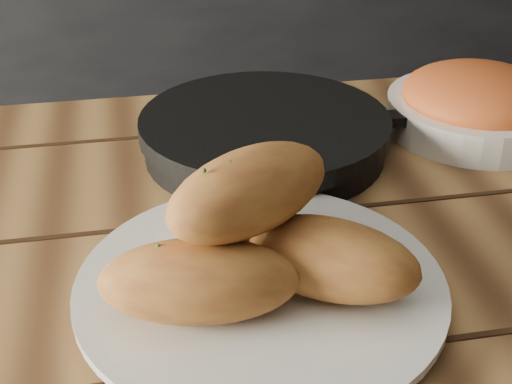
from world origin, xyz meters
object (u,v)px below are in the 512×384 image
bread_rolls (255,236)px  bowl (478,104)px  plate (261,288)px  skillet (267,134)px  table (263,367)px

bread_rolls → bowl: 0.43m
bowl → plate: bearing=-139.5°
plate → skillet: skillet is taller
plate → bowl: (0.32, 0.27, 0.02)m
bread_rolls → bowl: bread_rolls is taller
bowl → table: bearing=-141.4°
bread_rolls → skillet: size_ratio=0.62×
table → bread_rolls: (-0.01, -0.03, 0.17)m
plate → bread_rolls: bearing=-149.0°
bowl → bread_rolls: bearing=-139.7°
plate → bowl: bowl is taller
skillet → bowl: 0.26m
plate → skillet: (0.06, 0.26, 0.01)m
skillet → bowl: (0.26, 0.01, 0.01)m
skillet → bowl: size_ratio=1.94×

